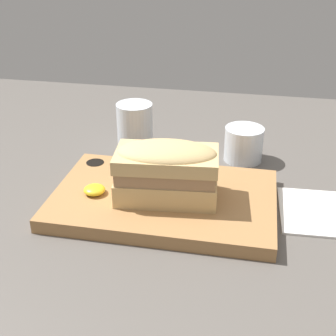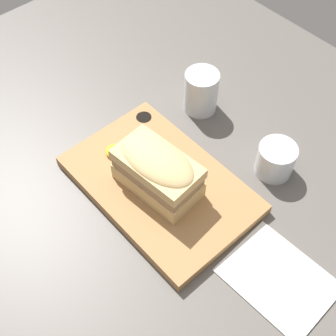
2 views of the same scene
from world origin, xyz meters
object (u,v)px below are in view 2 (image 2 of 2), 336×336
sandwich (158,170)px  wine_glass (275,161)px  water_glass (201,94)px  napkin (278,279)px  serving_board (160,184)px

sandwich → wine_glass: bearing=61.6°
water_glass → wine_glass: water_glass is taller
sandwich → napkin: 30.22cm
sandwich → water_glass: (-11.80, 23.53, -3.45)cm
wine_glass → napkin: size_ratio=0.41×
sandwich → water_glass: size_ratio=1.75×
sandwich → water_glass: 26.55cm
water_glass → wine_glass: bearing=-3.3°
wine_glass → napkin: 25.19cm
serving_board → sandwich: 6.79cm
serving_board → wine_glass: 24.67cm
wine_glass → napkin: wine_glass is taller
napkin → serving_board: bearing=-174.8°
sandwich → wine_glass: size_ratio=2.22×
serving_board → wine_glass: size_ratio=4.80×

